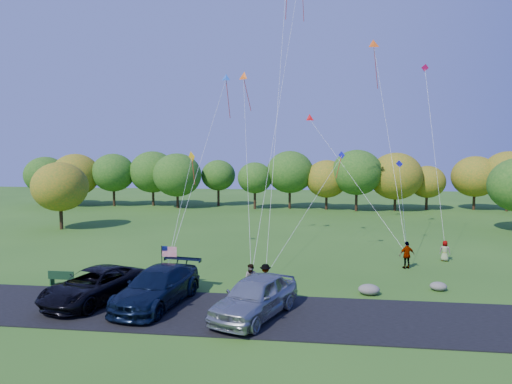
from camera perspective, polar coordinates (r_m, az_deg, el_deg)
ground at (r=27.17m, az=-1.32°, el=-12.10°), size 140.00×140.00×0.00m
asphalt_lane at (r=23.42m, az=-2.85°, el=-14.90°), size 44.00×6.00×0.06m
treeline at (r=62.01m, az=6.05°, el=1.96°), size 76.44×27.82×8.20m
minivan_dark at (r=26.22m, az=-19.59°, el=-10.93°), size 4.47×6.78×1.73m
minivan_navy at (r=24.77m, az=-12.25°, el=-11.52°), size 3.68×6.83×1.88m
minivan_silver at (r=22.56m, az=-0.13°, el=-12.92°), size 4.35×6.30×1.99m
flyer_a at (r=27.24m, az=-11.23°, el=-10.44°), size 0.65×0.68×1.56m
flyer_b at (r=26.10m, az=-0.59°, el=-10.85°), size 0.99×0.87×1.72m
flyer_c at (r=26.22m, az=1.19°, el=-10.80°), size 1.14×0.71×1.71m
flyer_d at (r=33.22m, az=18.35°, el=-7.49°), size 1.19×0.76×1.88m
flyer_e at (r=36.42m, az=22.54°, el=-6.81°), size 0.87×0.72×1.52m
park_bench at (r=30.17m, az=-23.13°, el=-9.82°), size 1.62×0.40×0.89m
trash_barrel at (r=30.43m, az=-19.15°, el=-9.66°), size 0.57×0.57×0.85m
flag_assembly at (r=27.53m, az=-11.15°, el=-7.89°), size 0.93×0.61×2.52m
boulder_near at (r=26.93m, az=13.94°, el=-11.75°), size 1.19×0.93×0.59m
boulder_far at (r=28.93m, az=21.83°, el=-10.88°), size 0.96×0.80×0.50m
kites_aloft at (r=41.28m, az=5.62°, el=19.09°), size 19.21×10.25×19.11m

